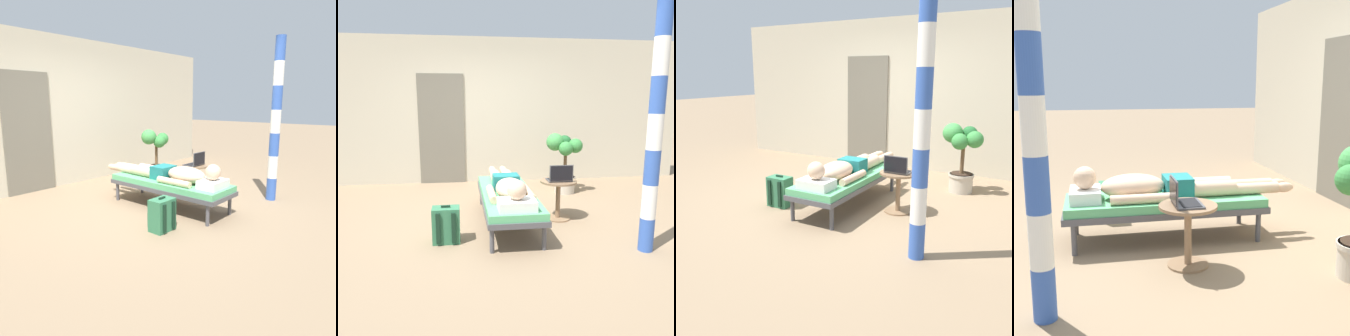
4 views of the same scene
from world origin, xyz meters
The scene contains 8 objects.
ground_plane centered at (0.00, 0.00, 0.00)m, with size 40.00×40.00×0.00m, color #8C7256.
house_door_panel centered at (-0.75, 2.15, 1.02)m, with size 0.84×0.03×2.04m, color #6D6759.
lounge_chair centered at (0.16, -0.20, 0.35)m, with size 0.65×1.91×0.42m.
person_reclining centered at (0.16, -0.26, 0.52)m, with size 0.53×2.17×0.32m.
side_table centered at (0.85, -0.12, 0.36)m, with size 0.48×0.48×0.52m.
laptop centered at (0.85, -0.17, 0.58)m, with size 0.31×0.24×0.23m.
backpack centered at (-0.59, -0.70, 0.20)m, with size 0.30×0.26×0.42m.
porch_post centered at (1.50, -1.20, 1.25)m, with size 0.15×0.15×2.49m.
Camera 4 is at (4.22, -0.87, 1.51)m, focal length 47.27 mm.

